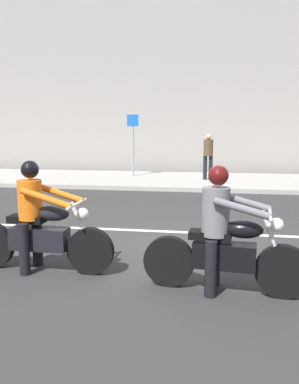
# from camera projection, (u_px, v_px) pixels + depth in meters

# --- Properties ---
(ground_plane) EXTENTS (80.00, 80.00, 0.00)m
(ground_plane) POSITION_uv_depth(u_px,v_px,m) (181.00, 246.00, 7.06)
(ground_plane) COLOR #2C2C2C
(sidewalk_slab) EXTENTS (40.00, 4.40, 0.14)m
(sidewalk_slab) POSITION_uv_depth(u_px,v_px,m) (199.00, 181.00, 14.85)
(sidewalk_slab) COLOR #99968E
(sidewalk_slab) RESTS_ON ground_plane
(building_facade) EXTENTS (40.00, 1.40, 14.00)m
(building_facade) POSITION_uv_depth(u_px,v_px,m) (205.00, 8.00, 17.04)
(building_facade) COLOR gray
(building_facade) RESTS_ON ground_plane
(lane_marking_stripe) EXTENTS (18.00, 0.14, 0.01)m
(lane_marking_stripe) POSITION_uv_depth(u_px,v_px,m) (226.00, 234.00, 7.81)
(lane_marking_stripe) COLOR silver
(lane_marking_stripe) RESTS_ON ground_plane
(motorcycle_with_rider_orange_stripe) EXTENTS (2.19, 0.70, 1.59)m
(motorcycle_with_rider_orange_stripe) POSITION_uv_depth(u_px,v_px,m) (38.00, 227.00, 5.76)
(motorcycle_with_rider_orange_stripe) COLOR black
(motorcycle_with_rider_orange_stripe) RESTS_ON ground_plane
(motorcycle_with_rider_gray) EXTENTS (2.07, 0.71, 1.60)m
(motorcycle_with_rider_gray) POSITION_uv_depth(u_px,v_px,m) (223.00, 241.00, 5.01)
(motorcycle_with_rider_gray) COLOR black
(motorcycle_with_rider_gray) RESTS_ON ground_plane
(street_sign_post) EXTENTS (0.44, 0.08, 2.39)m
(street_sign_post) POSITION_uv_depth(u_px,v_px,m) (133.00, 138.00, 15.49)
(street_sign_post) COLOR gray
(street_sign_post) RESTS_ON sidewalk_slab
(pedestrian_bystander) EXTENTS (0.34, 0.34, 1.65)m
(pedestrian_bystander) POSITION_uv_depth(u_px,v_px,m) (208.00, 153.00, 14.55)
(pedestrian_bystander) COLOR black
(pedestrian_bystander) RESTS_ON sidewalk_slab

